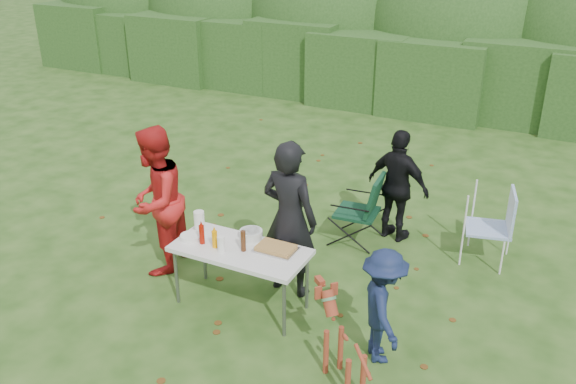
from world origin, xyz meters
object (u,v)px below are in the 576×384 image
at_px(folding_table, 240,253).
at_px(person_cook, 290,219).
at_px(beer_bottle, 243,241).
at_px(child, 383,306).
at_px(lawn_chair, 488,225).
at_px(dog, 345,349).
at_px(camping_chair, 357,208).
at_px(mustard_bottle, 215,239).
at_px(person_red_jacket, 156,201).
at_px(person_black_puffy, 398,186).
at_px(ketchup_bottle, 202,234).
at_px(paper_towel_roll, 199,222).

distance_m(folding_table, person_cook, 0.68).
bearing_deg(beer_bottle, folding_table, 156.30).
distance_m(child, lawn_chair, 2.48).
height_order(dog, camping_chair, camping_chair).
relative_size(camping_chair, mustard_bottle, 4.96).
relative_size(person_red_jacket, lawn_chair, 1.87).
distance_m(person_red_jacket, person_black_puffy, 3.15).
bearing_deg(person_red_jacket, ketchup_bottle, 56.48).
height_order(ketchup_bottle, beer_bottle, beer_bottle).
distance_m(person_red_jacket, paper_towel_roll, 0.73).
relative_size(person_red_jacket, person_black_puffy, 1.19).
height_order(folding_table, dog, dog).
xyz_separation_m(dog, ketchup_bottle, (-1.95, 0.60, 0.43)).
height_order(child, paper_towel_roll, child).
xyz_separation_m(person_cook, mustard_bottle, (-0.59, -0.64, -0.09)).
xyz_separation_m(person_red_jacket, dog, (2.84, -0.95, -0.50)).
bearing_deg(person_black_puffy, folding_table, 80.79).
bearing_deg(person_cook, lawn_chair, -133.34).
distance_m(child, ketchup_bottle, 2.13).
distance_m(person_cook, lawn_chair, 2.63).
height_order(person_cook, beer_bottle, person_cook).
xyz_separation_m(lawn_chair, beer_bottle, (-2.21, -2.28, 0.37)).
height_order(person_cook, person_black_puffy, person_cook).
bearing_deg(folding_table, beer_bottle, -23.70).
height_order(person_red_jacket, dog, person_red_jacket).
xyz_separation_m(person_red_jacket, child, (3.01, -0.41, -0.32)).
bearing_deg(lawn_chair, person_black_puffy, -15.31).
height_order(person_red_jacket, ketchup_bottle, person_red_jacket).
height_order(dog, beer_bottle, beer_bottle).
height_order(beer_bottle, paper_towel_roll, paper_towel_roll).
bearing_deg(person_cook, dog, 138.80).
bearing_deg(person_black_puffy, camping_chair, 52.48).
relative_size(child, beer_bottle, 5.06).
distance_m(folding_table, camping_chair, 2.08).
height_order(person_cook, person_red_jacket, person_cook).
distance_m(folding_table, dog, 1.69).
relative_size(person_cook, dog, 2.09).
bearing_deg(person_cook, folding_table, 62.87).
xyz_separation_m(child, paper_towel_roll, (-2.29, 0.27, 0.26)).
relative_size(person_cook, ketchup_bottle, 8.49).
xyz_separation_m(folding_table, person_red_jacket, (-1.32, 0.26, 0.24)).
height_order(child, ketchup_bottle, child).
bearing_deg(person_black_puffy, child, 119.81).
bearing_deg(folding_table, mustard_bottle, -158.63).
bearing_deg(beer_bottle, paper_towel_roll, 167.70).
bearing_deg(person_red_jacket, beer_bottle, 66.19).
relative_size(folding_table, ketchup_bottle, 6.82).
height_order(person_cook, paper_towel_roll, person_cook).
bearing_deg(mustard_bottle, person_black_puffy, 61.23).
relative_size(camping_chair, paper_towel_roll, 3.81).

